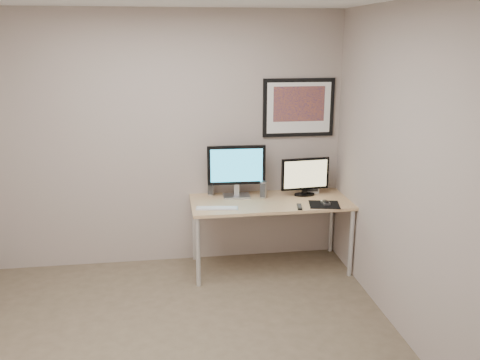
{
  "coord_description": "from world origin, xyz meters",
  "views": [
    {
      "loc": [
        -0.0,
        -3.44,
        2.31
      ],
      "look_at": [
        0.65,
        1.1,
        1.03
      ],
      "focal_mm": 38.0,
      "sensor_mm": 36.0,
      "label": 1
    }
  ],
  "objects": [
    {
      "name": "fan_unit",
      "position": [
        1.5,
        1.58,
        0.84
      ],
      "size": [
        0.16,
        0.13,
        0.22
      ],
      "primitive_type": "cube",
      "rotation": [
        0.0,
        0.0,
        -0.17
      ],
      "color": "silver",
      "rests_on": "desk"
    },
    {
      "name": "speaker_right",
      "position": [
        0.95,
        1.46,
        0.82
      ],
      "size": [
        0.09,
        0.09,
        0.17
      ],
      "primitive_type": "cylinder",
      "rotation": [
        0.0,
        0.0,
        -0.37
      ],
      "color": "#B1B1B6",
      "rests_on": "desk"
    },
    {
      "name": "desk",
      "position": [
        1.0,
        1.35,
        0.66
      ],
      "size": [
        1.6,
        0.7,
        0.73
      ],
      "color": "#9A704A",
      "rests_on": "floor"
    },
    {
      "name": "monitor_large",
      "position": [
        0.68,
        1.52,
        1.03
      ],
      "size": [
        0.59,
        0.2,
        0.54
      ],
      "rotation": [
        0.0,
        0.0,
        -0.03
      ],
      "color": "#B1B1B6",
      "rests_on": "desk"
    },
    {
      "name": "speaker_left",
      "position": [
        0.42,
        1.63,
        0.82
      ],
      "size": [
        0.09,
        0.09,
        0.17
      ],
      "primitive_type": "cylinder",
      "rotation": [
        0.0,
        0.0,
        -0.3
      ],
      "color": "#B1B1B6",
      "rests_on": "desk"
    },
    {
      "name": "remote",
      "position": [
        1.23,
        1.09,
        0.74
      ],
      "size": [
        0.07,
        0.16,
        0.02
      ],
      "primitive_type": "cube",
      "rotation": [
        0.0,
        0.0,
        -0.18
      ],
      "color": "black",
      "rests_on": "desk"
    },
    {
      "name": "room",
      "position": [
        0.0,
        0.45,
        1.64
      ],
      "size": [
        3.6,
        3.6,
        3.6
      ],
      "color": "white",
      "rests_on": "ground"
    },
    {
      "name": "framed_art",
      "position": [
        1.35,
        1.68,
        1.62
      ],
      "size": [
        0.75,
        0.04,
        0.6
      ],
      "color": "black",
      "rests_on": "room"
    },
    {
      "name": "mouse",
      "position": [
        1.52,
        1.16,
        0.75
      ],
      "size": [
        0.07,
        0.11,
        0.04
      ],
      "primitive_type": "ellipsoid",
      "rotation": [
        0.0,
        0.0,
        0.03
      ],
      "color": "black",
      "rests_on": "mousepad"
    },
    {
      "name": "floor",
      "position": [
        0.0,
        0.0,
        0.0
      ],
      "size": [
        3.6,
        3.6,
        0.0
      ],
      "primitive_type": "plane",
      "color": "brown",
      "rests_on": "ground"
    },
    {
      "name": "mousepad",
      "position": [
        1.5,
        1.14,
        0.73
      ],
      "size": [
        0.34,
        0.31,
        0.0
      ],
      "primitive_type": "cube",
      "rotation": [
        0.0,
        0.0,
        -0.2
      ],
      "color": "black",
      "rests_on": "desk"
    },
    {
      "name": "keyboard",
      "position": [
        0.44,
        1.18,
        0.74
      ],
      "size": [
        0.41,
        0.16,
        0.01
      ],
      "primitive_type": "cube",
      "rotation": [
        0.0,
        0.0,
        -0.14
      ],
      "color": "silver",
      "rests_on": "desk"
    },
    {
      "name": "monitor_tv",
      "position": [
        1.39,
        1.48,
        0.94
      ],
      "size": [
        0.51,
        0.14,
        0.4
      ],
      "rotation": [
        0.0,
        0.0,
        0.09
      ],
      "color": "black",
      "rests_on": "desk"
    }
  ]
}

